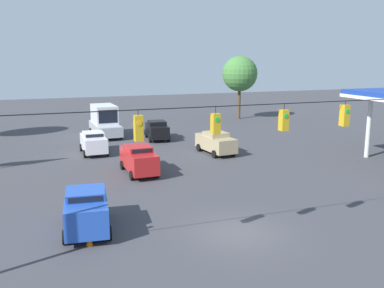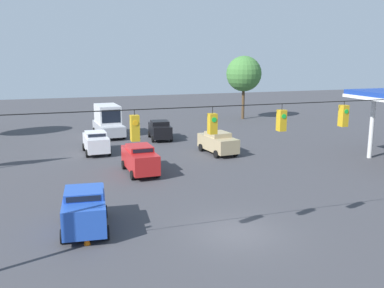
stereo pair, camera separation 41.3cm
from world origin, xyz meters
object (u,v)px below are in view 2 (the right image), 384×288
(sedan_blue_parked_shoulder, at_px, (85,209))
(traffic_cone_nearest, at_px, (87,238))
(sedan_red_withflow_mid, at_px, (140,159))
(sedan_black_oncoming_deep, at_px, (160,130))
(traffic_cone_third, at_px, (79,196))
(traffic_cone_second, at_px, (81,213))
(tree_horizon_left, at_px, (244,74))
(sedan_tan_oncoming_far, at_px, (218,142))
(overhead_signal_span, at_px, (247,145))
(box_truck_silver_withflow_deep, at_px, (108,121))
(sedan_white_withflow_far, at_px, (96,142))

(sedan_blue_parked_shoulder, height_order, traffic_cone_nearest, sedan_blue_parked_shoulder)
(sedan_red_withflow_mid, xyz_separation_m, traffic_cone_nearest, (4.63, 10.68, -0.73))
(sedan_black_oncoming_deep, bearing_deg, traffic_cone_third, 61.08)
(traffic_cone_second, bearing_deg, tree_horizon_left, -128.10)
(sedan_black_oncoming_deep, height_order, sedan_tan_oncoming_far, sedan_black_oncoming_deep)
(overhead_signal_span, distance_m, sedan_black_oncoming_deep, 24.44)
(sedan_red_withflow_mid, distance_m, sedan_black_oncoming_deep, 12.34)
(sedan_black_oncoming_deep, distance_m, sedan_tan_oncoming_far, 8.19)
(box_truck_silver_withflow_deep, relative_size, sedan_tan_oncoming_far, 1.39)
(sedan_white_withflow_far, bearing_deg, traffic_cone_third, 79.14)
(sedan_blue_parked_shoulder, relative_size, tree_horizon_left, 0.53)
(sedan_red_withflow_mid, xyz_separation_m, tree_horizon_left, (-18.23, -21.63, 4.76))
(sedan_tan_oncoming_far, height_order, traffic_cone_second, sedan_tan_oncoming_far)
(sedan_black_oncoming_deep, xyz_separation_m, tree_horizon_left, (-13.79, -10.12, 4.84))
(sedan_black_oncoming_deep, xyz_separation_m, traffic_cone_second, (9.04, 19.00, -0.66))
(sedan_white_withflow_far, bearing_deg, overhead_signal_span, 101.97)
(sedan_blue_parked_shoulder, distance_m, sedan_white_withflow_far, 16.49)
(sedan_white_withflow_far, distance_m, traffic_cone_second, 15.06)
(tree_horizon_left, bearing_deg, traffic_cone_nearest, 54.72)
(sedan_blue_parked_shoulder, distance_m, sedan_tan_oncoming_far, 17.59)
(sedan_blue_parked_shoulder, height_order, box_truck_silver_withflow_deep, box_truck_silver_withflow_deep)
(overhead_signal_span, relative_size, tree_horizon_left, 2.96)
(sedan_blue_parked_shoulder, relative_size, box_truck_silver_withflow_deep, 0.69)
(traffic_cone_nearest, bearing_deg, sedan_red_withflow_mid, -113.43)
(sedan_tan_oncoming_far, height_order, tree_horizon_left, tree_horizon_left)
(sedan_blue_parked_shoulder, height_order, sedan_black_oncoming_deep, sedan_blue_parked_shoulder)
(traffic_cone_second, relative_size, traffic_cone_third, 1.00)
(sedan_white_withflow_far, xyz_separation_m, tree_horizon_left, (-20.41, -14.26, 4.83))
(sedan_blue_parked_shoulder, xyz_separation_m, sedan_black_oncoming_deep, (-8.98, -20.47, -0.08))
(box_truck_silver_withflow_deep, distance_m, sedan_black_oncoming_deep, 5.81)
(box_truck_silver_withflow_deep, relative_size, traffic_cone_third, 10.32)
(traffic_cone_second, relative_size, tree_horizon_left, 0.07)
(sedan_tan_oncoming_far, relative_size, sedan_white_withflow_far, 1.09)
(traffic_cone_nearest, bearing_deg, sedan_white_withflow_far, -97.71)
(traffic_cone_third, height_order, tree_horizon_left, tree_horizon_left)
(sedan_tan_oncoming_far, bearing_deg, box_truck_silver_withflow_deep, -56.06)
(tree_horizon_left, bearing_deg, overhead_signal_span, 64.66)
(sedan_white_withflow_far, height_order, traffic_cone_nearest, sedan_white_withflow_far)
(traffic_cone_second, xyz_separation_m, traffic_cone_third, (-0.11, -2.82, 0.00))
(overhead_signal_span, distance_m, sedan_tan_oncoming_far, 17.67)
(sedan_blue_parked_shoulder, relative_size, sedan_black_oncoming_deep, 1.03)
(sedan_blue_parked_shoulder, distance_m, traffic_cone_third, 4.36)
(overhead_signal_span, bearing_deg, sedan_blue_parked_shoulder, -28.74)
(sedan_blue_parked_shoulder, relative_size, traffic_cone_third, 7.16)
(sedan_tan_oncoming_far, relative_size, traffic_cone_nearest, 7.41)
(sedan_red_withflow_mid, bearing_deg, box_truck_silver_withflow_deep, -89.69)
(sedan_black_oncoming_deep, bearing_deg, overhead_signal_span, 84.30)
(sedan_blue_parked_shoulder, bearing_deg, tree_horizon_left, -126.66)
(traffic_cone_third, bearing_deg, box_truck_silver_withflow_deep, -102.57)
(sedan_tan_oncoming_far, xyz_separation_m, traffic_cone_third, (11.96, 8.57, -0.66))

